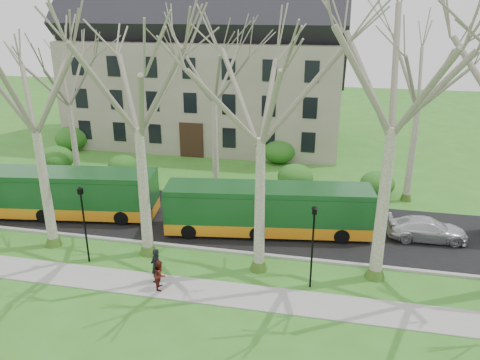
% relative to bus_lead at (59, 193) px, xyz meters
% --- Properties ---
extents(ground, '(120.00, 120.00, 0.00)m').
position_rel_bus_lead_xyz_m(ground, '(10.70, -4.06, -1.64)').
color(ground, '#386F1F').
rests_on(ground, ground).
extents(sidewalk, '(70.00, 2.00, 0.06)m').
position_rel_bus_lead_xyz_m(sidewalk, '(10.70, -6.56, -1.61)').
color(sidewalk, gray).
rests_on(sidewalk, ground).
extents(road, '(80.00, 8.00, 0.06)m').
position_rel_bus_lead_xyz_m(road, '(10.70, 1.44, -1.61)').
color(road, black).
rests_on(road, ground).
extents(curb, '(80.00, 0.25, 0.14)m').
position_rel_bus_lead_xyz_m(curb, '(10.70, -2.56, -1.57)').
color(curb, '#A5A39E').
rests_on(curb, ground).
extents(building, '(26.50, 12.20, 16.00)m').
position_rel_bus_lead_xyz_m(building, '(4.70, 19.94, 6.43)').
color(building, gray).
rests_on(building, ground).
extents(tree_row_verge, '(49.00, 7.00, 14.00)m').
position_rel_bus_lead_xyz_m(tree_row_verge, '(10.70, -3.76, 5.36)').
color(tree_row_verge, gray).
rests_on(tree_row_verge, ground).
extents(tree_row_far, '(33.00, 7.00, 12.00)m').
position_rel_bus_lead_xyz_m(tree_row_far, '(9.36, 6.94, 4.36)').
color(tree_row_far, gray).
rests_on(tree_row_far, ground).
extents(lamp_row, '(36.22, 0.22, 4.30)m').
position_rel_bus_lead_xyz_m(lamp_row, '(10.70, -5.06, 0.93)').
color(lamp_row, black).
rests_on(lamp_row, ground).
extents(hedges, '(30.60, 8.60, 2.00)m').
position_rel_bus_lead_xyz_m(hedges, '(6.03, 9.94, -0.64)').
color(hedges, '#245A19').
rests_on(hedges, ground).
extents(bus_lead, '(12.87, 4.34, 3.16)m').
position_rel_bus_lead_xyz_m(bus_lead, '(0.00, 0.00, 0.00)').
color(bus_lead, '#154A1E').
rests_on(bus_lead, road).
extents(bus_follow, '(12.56, 4.25, 3.08)m').
position_rel_bus_lead_xyz_m(bus_follow, '(13.75, 0.31, -0.04)').
color(bus_follow, '#154A1E').
rests_on(bus_follow, road).
extents(sedan, '(4.65, 2.09, 1.32)m').
position_rel_bus_lead_xyz_m(sedan, '(23.14, 1.30, -0.92)').
color(sedan, silver).
rests_on(sedan, road).
extents(pedestrian_a, '(0.62, 0.77, 1.82)m').
position_rel_bus_lead_xyz_m(pedestrian_a, '(9.06, -6.21, -0.67)').
color(pedestrian_a, black).
rests_on(pedestrian_a, sidewalk).
extents(pedestrian_b, '(0.70, 0.83, 1.52)m').
position_rel_bus_lead_xyz_m(pedestrian_b, '(9.48, -6.73, -0.82)').
color(pedestrian_b, '#511712').
rests_on(pedestrian_b, sidewalk).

